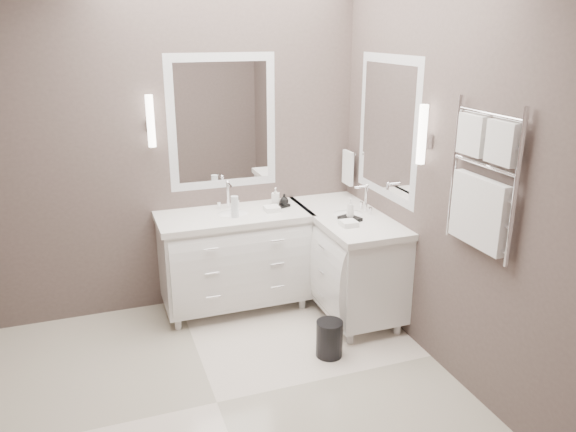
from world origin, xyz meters
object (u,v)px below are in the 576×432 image
object	(u,v)px
towel_ladder	(481,187)
waste_bin	(329,339)
vanity_right	(346,255)
vanity_back	(235,255)

from	to	relation	value
towel_ladder	waste_bin	distance (m)	1.56
vanity_right	waste_bin	world-z (taller)	vanity_right
vanity_right	waste_bin	xyz separation A→B (m)	(-0.43, -0.64, -0.35)
vanity_right	towel_ladder	size ratio (longest dim) A/B	1.38
vanity_back	vanity_right	bearing A→B (deg)	-20.38
vanity_back	waste_bin	xyz separation A→B (m)	(0.45, -0.96, -0.35)
vanity_right	waste_bin	distance (m)	0.84
vanity_back	towel_ladder	world-z (taller)	towel_ladder
vanity_right	towel_ladder	world-z (taller)	towel_ladder
vanity_back	vanity_right	distance (m)	0.93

